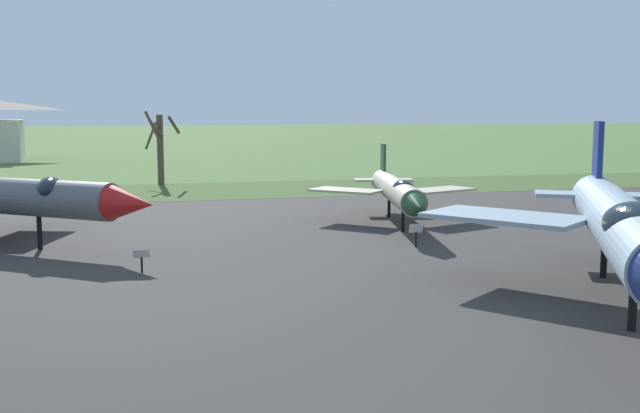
# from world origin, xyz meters

# --- Properties ---
(asphalt_apron) EXTENTS (85.50, 46.61, 0.05)m
(asphalt_apron) POSITION_xyz_m (0.00, 13.98, 0.03)
(asphalt_apron) COLOR #383533
(asphalt_apron) RESTS_ON ground
(grass_verge_strip) EXTENTS (145.50, 12.00, 0.06)m
(grass_verge_strip) POSITION_xyz_m (0.00, 43.29, 0.03)
(grass_verge_strip) COLOR #3E5728
(grass_verge_strip) RESTS_ON ground
(info_placard_front_left) EXTENTS (0.63, 0.33, 0.91)m
(info_placard_front_left) POSITION_xyz_m (-12.97, 16.12, 0.58)
(info_placard_front_left) COLOR black
(info_placard_front_left) RESTS_ON ground
(jet_fighter_front_right) EXTENTS (11.83, 16.56, 5.46)m
(jet_fighter_front_right) POSITION_xyz_m (0.74, 7.63, 2.51)
(jet_fighter_front_right) COLOR #8EA3B2
(jet_fighter_front_right) RESTS_ON ground
(jet_fighter_rear_center) EXTENTS (8.84, 12.74, 3.98)m
(jet_fighter_rear_center) POSITION_xyz_m (-0.08, 24.31, 1.83)
(jet_fighter_rear_center) COLOR #B7B293
(jet_fighter_rear_center) RESTS_ON ground
(info_placard_rear_center) EXTENTS (0.62, 0.32, 1.06)m
(info_placard_rear_center) POSITION_xyz_m (-1.48, 18.19, 0.67)
(info_placard_rear_center) COLOR black
(info_placard_rear_center) RESTS_ON ground
(bare_tree_right_of_center) EXTENTS (2.86, 2.82, 5.84)m
(bare_tree_right_of_center) POSITION_xyz_m (-10.65, 48.81, 3.21)
(bare_tree_right_of_center) COLOR brown
(bare_tree_right_of_center) RESTS_ON ground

